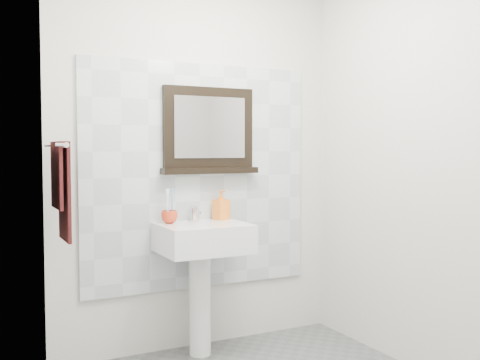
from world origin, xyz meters
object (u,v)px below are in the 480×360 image
at_px(soap_dispenser, 221,205).
at_px(hand_towel, 61,183).
at_px(framed_mirror, 209,133).
at_px(toothbrush_cup, 169,217).
at_px(pedestal_sink, 203,252).

relative_size(soap_dispenser, hand_towel, 0.36).
bearing_deg(framed_mirror, hand_towel, -166.60).
bearing_deg(soap_dispenser, toothbrush_cup, 169.34).
distance_m(soap_dispenser, framed_mirror, 0.49).
height_order(soap_dispenser, hand_towel, hand_towel).
xyz_separation_m(pedestal_sink, toothbrush_cup, (-0.18, 0.11, 0.22)).
bearing_deg(framed_mirror, toothbrush_cup, -165.51).
bearing_deg(hand_towel, framed_mirror, 13.40).
distance_m(soap_dispenser, hand_towel, 1.10).
xyz_separation_m(framed_mirror, hand_towel, (-1.00, -0.24, -0.30)).
relative_size(pedestal_sink, hand_towel, 1.75).
bearing_deg(soap_dispenser, pedestal_sink, -160.15).
distance_m(framed_mirror, hand_towel, 1.07).
relative_size(framed_mirror, hand_towel, 1.23).
height_order(pedestal_sink, hand_towel, hand_towel).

